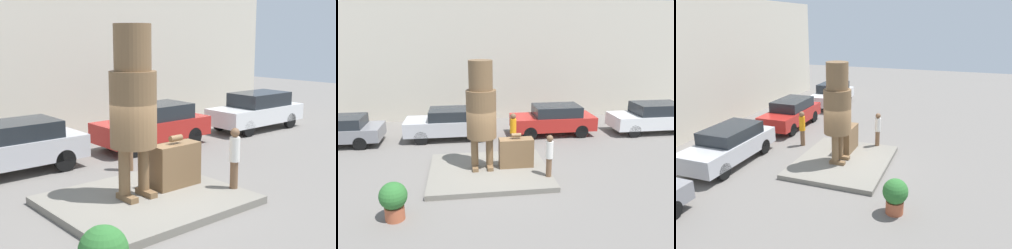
% 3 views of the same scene
% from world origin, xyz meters
% --- Properties ---
extents(ground_plane, '(60.00, 60.00, 0.00)m').
position_xyz_m(ground_plane, '(0.00, 0.00, 0.00)').
color(ground_plane, slate).
extents(pedestal, '(4.56, 3.79, 0.19)m').
position_xyz_m(pedestal, '(0.00, 0.00, 0.09)').
color(pedestal, slate).
rests_on(pedestal, ground_plane).
extents(building_backdrop, '(28.00, 0.60, 7.17)m').
position_xyz_m(building_backdrop, '(0.00, 8.60, 3.58)').
color(building_backdrop, beige).
rests_on(building_backdrop, ground_plane).
extents(statue_figure, '(1.12, 1.12, 4.15)m').
position_xyz_m(statue_figure, '(-0.25, 0.17, 2.62)').
color(statue_figure, brown).
rests_on(statue_figure, pedestal).
extents(giant_suitcase, '(1.33, 0.54, 1.36)m').
position_xyz_m(giant_suitcase, '(1.08, 0.16, 0.76)').
color(giant_suitcase, brown).
rests_on(giant_suitcase, pedestal).
extents(tourist, '(0.27, 0.27, 1.58)m').
position_xyz_m(tourist, '(2.11, -0.94, 1.06)').
color(tourist, brown).
rests_on(tourist, pedestal).
extents(parked_car_silver, '(4.48, 1.80, 1.56)m').
position_xyz_m(parked_car_silver, '(-1.53, 4.62, 0.83)').
color(parked_car_silver, '#B7B7BC').
rests_on(parked_car_silver, ground_plane).
extents(parked_car_red, '(4.35, 1.77, 1.58)m').
position_xyz_m(parked_car_red, '(3.83, 4.58, 0.84)').
color(parked_car_red, '#B2231E').
rests_on(parked_car_red, ground_plane).
extents(parked_car_white, '(4.53, 1.79, 1.61)m').
position_xyz_m(parked_car_white, '(9.33, 4.25, 0.85)').
color(parked_car_white, silver).
rests_on(parked_car_white, ground_plane).
extents(planter_pot, '(0.81, 0.81, 1.17)m').
position_xyz_m(planter_pot, '(-3.02, -2.82, 0.65)').
color(planter_pot, '#AD5638').
rests_on(planter_pot, ground_plane).
extents(worker_hivis, '(0.29, 0.29, 1.72)m').
position_xyz_m(worker_hivis, '(1.36, 2.62, 0.94)').
color(worker_hivis, brown).
rests_on(worker_hivis, ground_plane).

